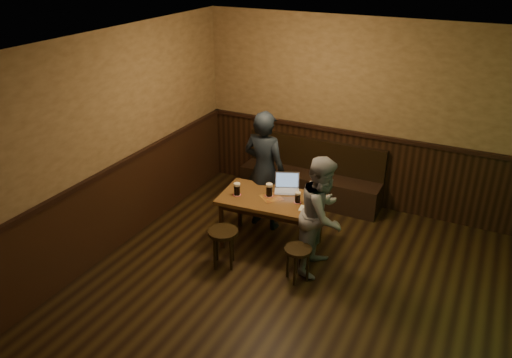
{
  "coord_description": "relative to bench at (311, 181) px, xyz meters",
  "views": [
    {
      "loc": [
        1.71,
        -3.91,
        3.72
      ],
      "look_at": [
        -0.84,
        1.18,
        0.98
      ],
      "focal_mm": 35.0,
      "sensor_mm": 36.0,
      "label": 1
    }
  ],
  "objects": [
    {
      "name": "bench",
      "position": [
        0.0,
        0.0,
        0.0
      ],
      "size": [
        2.2,
        0.5,
        0.95
      ],
      "color": "black",
      "rests_on": "ground"
    },
    {
      "name": "room",
      "position": [
        0.66,
        -2.53,
        0.89
      ],
      "size": [
        5.04,
        6.04,
        2.84
      ],
      "color": "black",
      "rests_on": "ground"
    },
    {
      "name": "menu",
      "position": [
        0.54,
        -1.54,
        0.4
      ],
      "size": [
        0.24,
        0.18,
        0.0
      ],
      "primitive_type": "cube",
      "rotation": [
        0.0,
        0.0,
        0.16
      ],
      "color": "silver",
      "rests_on": "pub_table"
    },
    {
      "name": "pint_mid",
      "position": [
        -0.05,
        -1.44,
        0.49
      ],
      "size": [
        0.11,
        0.11,
        0.18
      ],
      "color": "#AB1530",
      "rests_on": "pub_table"
    },
    {
      "name": "laptop",
      "position": [
        0.09,
        -1.19,
        0.46
      ],
      "size": [
        0.4,
        0.37,
        0.23
      ],
      "rotation": [
        0.0,
        0.0,
        0.4
      ],
      "color": "silver",
      "rests_on": "pub_table"
    },
    {
      "name": "pint_right",
      "position": [
        0.35,
        -1.44,
        0.47
      ],
      "size": [
        0.09,
        0.09,
        0.15
      ],
      "color": "#AB1530",
      "rests_on": "pub_table"
    },
    {
      "name": "pint_left",
      "position": [
        -0.44,
        -1.6,
        0.48
      ],
      "size": [
        0.11,
        0.11,
        0.17
      ],
      "color": "#AB1530",
      "rests_on": "pub_table"
    },
    {
      "name": "person_grey",
      "position": [
        0.76,
        -1.66,
        0.43
      ],
      "size": [
        0.58,
        0.74,
        1.49
      ],
      "primitive_type": "imported",
      "rotation": [
        0.0,
        0.0,
        1.55
      ],
      "color": "gray",
      "rests_on": "ground"
    },
    {
      "name": "stool_left",
      "position": [
        -0.33,
        -2.17,
        0.09
      ],
      "size": [
        0.48,
        0.48,
        0.5
      ],
      "rotation": [
        0.0,
        0.0,
        -0.37
      ],
      "color": "black",
      "rests_on": "ground"
    },
    {
      "name": "stool_right",
      "position": [
        0.61,
        -2.03,
        0.04
      ],
      "size": [
        0.36,
        0.36,
        0.44
      ],
      "rotation": [
        0.0,
        0.0,
        0.11
      ],
      "color": "black",
      "rests_on": "ground"
    },
    {
      "name": "pub_table",
      "position": [
        0.0,
        -1.47,
        0.3
      ],
      "size": [
        1.39,
        0.87,
        0.71
      ],
      "rotation": [
        0.0,
        0.0,
        0.09
      ],
      "color": "#533817",
      "rests_on": "ground"
    },
    {
      "name": "person_suit",
      "position": [
        -0.31,
        -1.04,
        0.54
      ],
      "size": [
        0.65,
        0.45,
        1.71
      ],
      "primitive_type": "imported",
      "rotation": [
        0.0,
        0.0,
        3.07
      ],
      "color": "black",
      "rests_on": "ground"
    }
  ]
}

